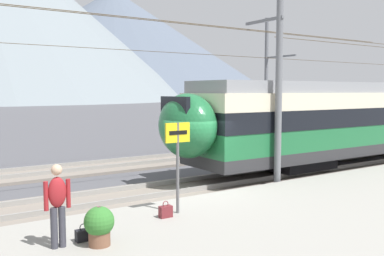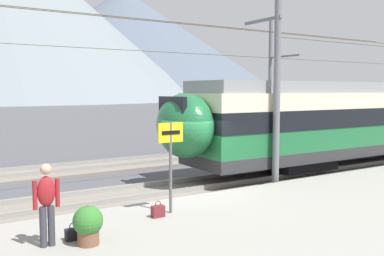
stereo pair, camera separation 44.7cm
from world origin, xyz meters
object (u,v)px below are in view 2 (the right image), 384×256
(catenary_mast_mid, at_px, (275,82))
(passenger_walking, at_px, (47,200))
(handbag_near_sign, at_px, (158,211))
(potted_plant_platform_edge, at_px, (88,223))
(platform_sign, at_px, (170,147))
(handbag_beside_passenger, at_px, (73,234))
(catenary_mast_far_side, at_px, (272,80))

(catenary_mast_mid, relative_size, passenger_walking, 23.51)
(handbag_near_sign, distance_m, potted_plant_platform_edge, 2.31)
(platform_sign, bearing_deg, potted_plant_platform_edge, -156.35)
(platform_sign, bearing_deg, catenary_mast_mid, 18.63)
(potted_plant_platform_edge, bearing_deg, passenger_walking, 154.46)
(potted_plant_platform_edge, bearing_deg, platform_sign, 23.65)
(catenary_mast_mid, bearing_deg, passenger_walking, -163.46)
(platform_sign, distance_m, handbag_near_sign, 1.63)
(catenary_mast_mid, distance_m, handbag_beside_passenger, 8.83)
(catenary_mast_mid, distance_m, potted_plant_platform_edge, 8.69)
(platform_sign, height_order, handbag_beside_passenger, platform_sign)
(catenary_mast_mid, height_order, potted_plant_platform_edge, catenary_mast_mid)
(catenary_mast_mid, relative_size, potted_plant_platform_edge, 49.17)
(catenary_mast_mid, distance_m, catenary_mast_far_side, 12.61)
(handbag_near_sign, relative_size, potted_plant_platform_edge, 0.52)
(handbag_near_sign, height_order, potted_plant_platform_edge, potted_plant_platform_edge)
(catenary_mast_far_side, relative_size, handbag_near_sign, 95.34)
(platform_sign, xyz_separation_m, handbag_near_sign, (-0.45, -0.16, -1.56))
(catenary_mast_far_side, relative_size, handbag_beside_passenger, 106.30)
(catenary_mast_far_side, xyz_separation_m, handbag_near_sign, (-14.00, -11.25, -3.69))
(handbag_beside_passenger, relative_size, handbag_near_sign, 0.90)
(catenary_mast_mid, xyz_separation_m, platform_sign, (-5.11, -1.72, -1.74))
(platform_sign, relative_size, passenger_walking, 1.38)
(passenger_walking, bearing_deg, potted_plant_platform_edge, -25.54)
(catenary_mast_far_side, relative_size, potted_plant_platform_edge, 49.17)
(passenger_walking, bearing_deg, handbag_beside_passenger, 9.86)
(catenary_mast_mid, xyz_separation_m, handbag_near_sign, (-5.56, -1.88, -3.30))
(catenary_mast_mid, xyz_separation_m, handbag_beside_passenger, (-7.83, -2.39, -3.32))
(catenary_mast_mid, bearing_deg, platform_sign, -161.37)
(platform_sign, bearing_deg, handbag_near_sign, -160.23)
(platform_sign, bearing_deg, catenary_mast_far_side, 39.30)
(catenary_mast_mid, bearing_deg, handbag_near_sign, -161.28)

